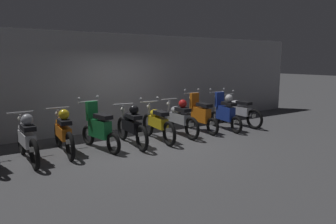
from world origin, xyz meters
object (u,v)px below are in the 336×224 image
Objects in this scene: motorbike_slot_5 at (157,123)px; motorbike_slot_9 at (239,111)px; motorbike_slot_2 at (63,131)px; motorbike_slot_3 at (99,129)px; motorbike_slot_4 at (131,125)px; motorbike_slot_6 at (179,118)px; motorbike_slot_7 at (200,115)px; motorbike_slot_8 at (225,112)px; motorbike_slot_1 at (27,138)px.

motorbike_slot_5 and motorbike_slot_9 have the same top height.
motorbike_slot_2 is 1.17× the size of motorbike_slot_3.
motorbike_slot_9 is (3.31, 0.18, 0.00)m from motorbike_slot_5.
motorbike_slot_4 is 1.67m from motorbike_slot_6.
motorbike_slot_6 is 1.00× the size of motorbike_slot_9.
motorbike_slot_3 is at bearing 178.81° from motorbike_slot_5.
motorbike_slot_3 reaches higher than motorbike_slot_6.
motorbike_slot_3 reaches higher than motorbike_slot_4.
motorbike_slot_3 is at bearing -11.11° from motorbike_slot_2.
motorbike_slot_7 and motorbike_slot_8 have the same top height.
motorbike_slot_3 reaches higher than motorbike_slot_9.
motorbike_slot_5 is 2.48m from motorbike_slot_8.
motorbike_slot_7 reaches higher than motorbike_slot_4.
motorbike_slot_6 is at bearing 10.45° from motorbike_slot_5.
motorbike_slot_8 is (2.48, -0.02, 0.08)m from motorbike_slot_5.
motorbike_slot_3 is 0.85× the size of motorbike_slot_6.
motorbike_slot_2 is at bearing 179.86° from motorbike_slot_9.
motorbike_slot_6 is at bearing 2.71° from motorbike_slot_3.
motorbike_slot_3 is at bearing -177.29° from motorbike_slot_6.
motorbike_slot_9 reaches higher than motorbike_slot_2.
motorbike_slot_3 is at bearing 179.20° from motorbike_slot_8.
motorbike_slot_4 is at bearing -175.65° from motorbike_slot_5.
motorbike_slot_6 is at bearing -176.56° from motorbike_slot_7.
motorbike_slot_8 is 0.86× the size of motorbike_slot_9.
motorbike_slot_4 is at bearing -8.88° from motorbike_slot_2.
motorbike_slot_6 is at bearing -0.75° from motorbike_slot_2.
motorbike_slot_1 is 4.97m from motorbike_slot_7.
motorbike_slot_4 is 0.83m from motorbike_slot_5.
motorbike_slot_9 is (2.48, 0.03, -0.03)m from motorbike_slot_6.
motorbike_slot_5 is at bearing -1.19° from motorbike_slot_3.
motorbike_slot_6 is 1.16× the size of motorbike_slot_8.
motorbike_slot_2 is (0.83, 0.21, 0.00)m from motorbike_slot_1.
motorbike_slot_2 is 1.68m from motorbike_slot_4.
motorbike_slot_3 is 0.85× the size of motorbike_slot_9.
motorbike_slot_1 is 4.14m from motorbike_slot_6.
motorbike_slot_2 is at bearing 14.03° from motorbike_slot_1.
motorbike_slot_5 is 3.31m from motorbike_slot_9.
motorbike_slot_1 and motorbike_slot_4 have the same top height.
motorbike_slot_8 is (5.80, -0.01, 0.04)m from motorbike_slot_1.
motorbike_slot_5 is at bearing 0.20° from motorbike_slot_1.
motorbike_slot_3 is 0.85× the size of motorbike_slot_5.
motorbike_slot_4 is 2.50m from motorbike_slot_7.
motorbike_slot_4 is at bearing -179.31° from motorbike_slot_8.
motorbike_slot_2 is 0.83m from motorbike_slot_3.
motorbike_slot_7 is at bearing 6.09° from motorbike_slot_4.
motorbike_slot_7 is at bearing 3.44° from motorbike_slot_6.
motorbike_slot_3 and motorbike_slot_8 have the same top height.
motorbike_slot_5 is at bearing -169.55° from motorbike_slot_6.
motorbike_slot_8 is at bearing 0.69° from motorbike_slot_4.
motorbike_slot_1 is 3.31m from motorbike_slot_5.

